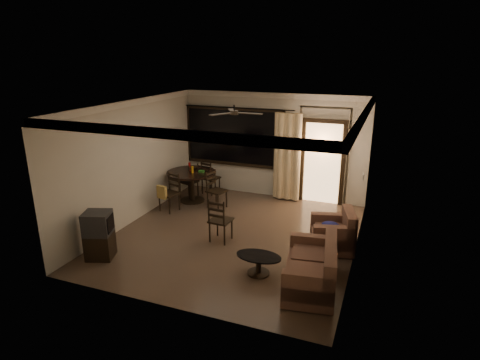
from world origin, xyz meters
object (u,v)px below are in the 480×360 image
at_px(dining_chair_west, 189,187).
at_px(dining_table, 192,178).
at_px(dining_chair_north, 211,184).
at_px(side_chair, 221,228).
at_px(armchair, 335,234).
at_px(dining_chair_east, 217,197).
at_px(tv_cabinet, 99,235).
at_px(dining_chair_south, 169,199).
at_px(coffee_table, 259,262).
at_px(sofa, 314,270).

bearing_deg(dining_chair_west, dining_table, 57.69).
distance_m(dining_chair_north, side_chair, 3.01).
relative_size(armchair, side_chair, 1.03).
distance_m(dining_chair_east, tv_cabinet, 3.35).
xyz_separation_m(dining_chair_south, dining_chair_north, (0.41, 1.55, -0.02)).
bearing_deg(dining_chair_east, armchair, -96.74).
relative_size(dining_chair_west, side_chair, 0.99).
xyz_separation_m(dining_chair_west, coffee_table, (3.02, -3.10, -0.04)).
distance_m(dining_table, dining_chair_east, 0.91).
bearing_deg(dining_chair_east, tv_cabinet, 177.19).
xyz_separation_m(dining_chair_south, side_chair, (1.87, -1.08, -0.02)).
relative_size(dining_chair_west, dining_chair_east, 1.00).
bearing_deg(dining_chair_east, dining_chair_north, 47.81).
relative_size(tv_cabinet, armchair, 0.94).
bearing_deg(tv_cabinet, side_chair, 19.00).
distance_m(dining_chair_south, side_chair, 2.16).
relative_size(dining_chair_west, tv_cabinet, 1.02).
bearing_deg(dining_chair_east, dining_chair_west, 81.73).
height_order(dining_chair_south, dining_chair_north, same).
distance_m(dining_table, coffee_table, 4.05).
bearing_deg(dining_chair_west, dining_chair_east, 81.73).
bearing_deg(sofa, side_chair, 145.76).
xyz_separation_m(dining_chair_east, tv_cabinet, (-1.02, -3.18, 0.19)).
height_order(dining_chair_east, sofa, dining_chair_east).
bearing_deg(coffee_table, dining_chair_south, 145.90).
height_order(dining_table, dining_chair_south, dining_table).
xyz_separation_m(dining_table, dining_chair_north, (0.20, 0.72, -0.35)).
xyz_separation_m(dining_chair_west, tv_cabinet, (-0.01, -3.61, 0.19)).
bearing_deg(tv_cabinet, dining_chair_south, 70.50).
bearing_deg(sofa, dining_chair_east, 129.34).
height_order(dining_chair_west, side_chair, side_chair).
height_order(dining_table, side_chair, dining_table).
height_order(dining_chair_west, tv_cabinet, dining_chair_west).
bearing_deg(dining_chair_south, tv_cabinet, -75.00).
bearing_deg(dining_table, dining_chair_south, -104.43).
xyz_separation_m(dining_table, sofa, (3.81, -2.96, -0.31)).
bearing_deg(dining_chair_east, side_chair, -138.45).
relative_size(dining_table, sofa, 0.80).
distance_m(dining_chair_east, dining_chair_north, 1.12).
xyz_separation_m(dining_chair_east, coffee_table, (2.01, -2.67, -0.04)).
xyz_separation_m(dining_chair_south, armchair, (4.15, -0.63, 0.03)).
bearing_deg(coffee_table, sofa, -4.40).
relative_size(dining_table, dining_chair_west, 1.36).
bearing_deg(dining_chair_west, side_chair, 56.05).
bearing_deg(armchair, sofa, -110.00).
height_order(dining_chair_south, coffee_table, dining_chair_south).
height_order(dining_chair_east, side_chair, side_chair).
bearing_deg(sofa, coffee_table, 167.32).
bearing_deg(armchair, dining_chair_south, 156.18).
height_order(dining_chair_west, sofa, dining_chair_west).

